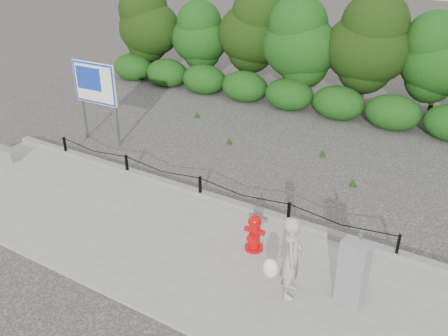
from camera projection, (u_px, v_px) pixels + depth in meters
name	position (u px, v px, depth m)	size (l,w,h in m)	color
ground	(200.00, 200.00, 12.43)	(90.00, 90.00, 0.00)	#2D2B28
sidewalk	(152.00, 236.00, 10.89)	(14.00, 4.00, 0.08)	gray
curb	(201.00, 194.00, 12.41)	(14.00, 0.22, 0.14)	slate
chain_barrier	(200.00, 184.00, 12.23)	(10.06, 0.06, 0.60)	black
treeline	(328.00, 44.00, 18.18)	(20.14, 3.48, 4.36)	black
fire_hydrant	(254.00, 233.00, 10.19)	(0.46, 0.48, 0.87)	red
pedestrian	(291.00, 258.00, 8.76)	(0.78, 0.70, 1.69)	#A7A38F
concrete_block	(6.00, 153.00, 14.45)	(0.95, 0.33, 0.30)	slate
utility_cabinet	(353.00, 273.00, 8.62)	(0.56, 0.41, 1.47)	gray
advertising_sign	(95.00, 87.00, 15.01)	(1.67, 0.19, 2.67)	slate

